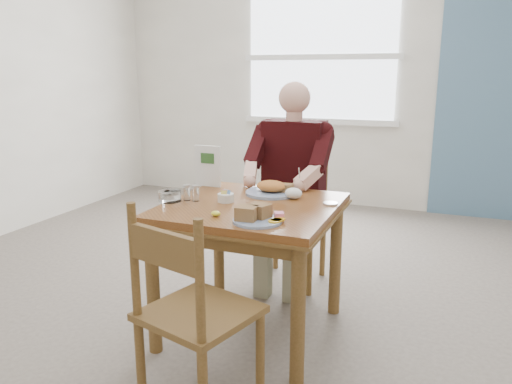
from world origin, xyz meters
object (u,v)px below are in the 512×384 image
at_px(chair_near, 192,314).
at_px(diner, 291,170).
at_px(table, 251,224).
at_px(chair_far, 294,214).
at_px(near_plate, 256,216).
at_px(far_plate, 272,189).

distance_m(chair_near, diner, 1.52).
bearing_deg(table, chair_far, 90.00).
bearing_deg(near_plate, table, 116.35).
bearing_deg(table, chair_near, -86.25).
height_order(table, far_plate, far_plate).
bearing_deg(far_plate, diner, 94.06).
relative_size(chair_near, far_plate, 2.92).
distance_m(table, far_plate, 0.29).
relative_size(chair_far, chair_near, 1.00).
bearing_deg(table, far_plate, 82.59).
bearing_deg(near_plate, diner, 98.30).
bearing_deg(chair_far, chair_near, -88.15).
bearing_deg(diner, far_plate, -85.94).
height_order(table, chair_far, chair_far).
bearing_deg(chair_far, near_plate, -82.37).
bearing_deg(chair_far, far_plate, -86.60).
height_order(chair_near, far_plate, chair_near).
xyz_separation_m(table, diner, (0.00, 0.71, 0.17)).
relative_size(table, near_plate, 3.55).
xyz_separation_m(table, chair_near, (0.05, -0.77, -0.16)).
xyz_separation_m(chair_far, chair_near, (0.05, -1.57, 0.00)).
relative_size(chair_near, near_plate, 3.66).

